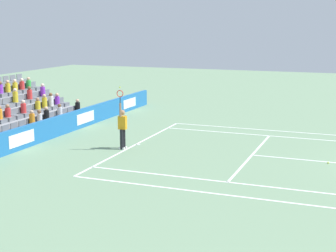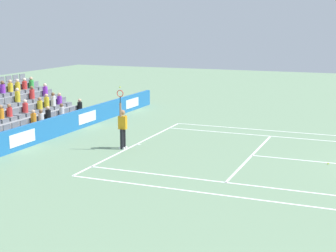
# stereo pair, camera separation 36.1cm
# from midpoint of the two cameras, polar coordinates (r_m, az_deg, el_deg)

# --- Properties ---
(line_baseline) EXTENTS (10.97, 0.10, 0.01)m
(line_baseline) POSITION_cam_midpoint_polar(r_m,az_deg,el_deg) (23.96, -3.11, -2.04)
(line_baseline) COLOR white
(line_baseline) RESTS_ON ground
(line_service) EXTENTS (8.23, 0.10, 0.01)m
(line_service) POSITION_cam_midpoint_polar(r_m,az_deg,el_deg) (22.24, 9.82, -3.25)
(line_service) COLOR white
(line_service) RESTS_ON ground
(line_centre_service) EXTENTS (0.10, 6.40, 0.01)m
(line_centre_service) POSITION_cam_midpoint_polar(r_m,az_deg,el_deg) (21.82, 18.07, -3.93)
(line_centre_service) COLOR white
(line_centre_service) RESTS_ON ground
(line_singles_sideline_left) EXTENTS (0.10, 11.89, 0.01)m
(line_singles_sideline_left) POSITION_cam_midpoint_polar(r_m,az_deg,el_deg) (18.28, 8.41, -6.42)
(line_singles_sideline_left) COLOR white
(line_singles_sideline_left) RESTS_ON ground
(line_singles_sideline_right) EXTENTS (0.10, 11.89, 0.01)m
(line_singles_sideline_right) POSITION_cam_midpoint_polar(r_m,az_deg,el_deg) (26.09, 12.75, -1.19)
(line_singles_sideline_right) COLOR white
(line_singles_sideline_right) RESTS_ON ground
(line_doubles_sideline_left) EXTENTS (0.10, 11.89, 0.01)m
(line_doubles_sideline_left) POSITION_cam_midpoint_polar(r_m,az_deg,el_deg) (17.02, 7.29, -7.74)
(line_doubles_sideline_left) COLOR white
(line_doubles_sideline_left) RESTS_ON ground
(line_doubles_sideline_right) EXTENTS (0.10, 11.89, 0.01)m
(line_doubles_sideline_right) POSITION_cam_midpoint_polar(r_m,az_deg,el_deg) (27.42, 13.23, -0.61)
(line_doubles_sideline_right) COLOR white
(line_doubles_sideline_right) RESTS_ON ground
(line_centre_mark) EXTENTS (0.10, 0.20, 0.01)m
(line_centre_mark) POSITION_cam_midpoint_polar(r_m,az_deg,el_deg) (23.91, -2.89, -2.06)
(line_centre_mark) COLOR white
(line_centre_mark) RESTS_ON ground
(sponsor_barrier) EXTENTS (22.38, 0.22, 1.02)m
(sponsor_barrier) POSITION_cam_midpoint_polar(r_m,az_deg,el_deg) (26.00, -11.97, -0.07)
(sponsor_barrier) COLOR #1E66AD
(sponsor_barrier) RESTS_ON ground
(tennis_player) EXTENTS (0.53, 0.37, 2.85)m
(tennis_player) POSITION_cam_midpoint_polar(r_m,az_deg,el_deg) (22.96, -4.64, -0.12)
(tennis_player) COLOR black
(tennis_player) RESTS_ON ground
(loose_tennis_ball) EXTENTS (0.07, 0.07, 0.07)m
(loose_tennis_ball) POSITION_cam_midpoint_polar(r_m,az_deg,el_deg) (21.58, 17.91, -4.01)
(loose_tennis_ball) COLOR #D1E533
(loose_tennis_ball) RESTS_ON ground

